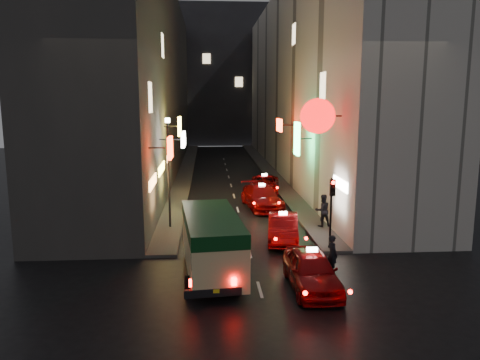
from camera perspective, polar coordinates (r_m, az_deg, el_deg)
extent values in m
plane|color=black|center=(15.39, 4.18, -19.03)|extent=(120.00, 120.00, 0.00)
cube|color=#363331|center=(47.73, -11.44, 11.59)|extent=(6.00, 52.00, 18.00)
cube|color=#F52C0C|center=(24.16, -8.51, 3.91)|extent=(0.18, 1.50, 1.12)
cube|color=white|center=(29.55, -6.91, 4.95)|extent=(0.18, 2.30, 0.91)
cube|color=yellow|center=(33.03, -7.38, 6.51)|extent=(0.18, 1.44, 1.33)
cube|color=#FFAF59|center=(25.67, -10.61, -0.22)|extent=(0.10, 3.10, 0.55)
cube|color=yellow|center=(30.50, -9.56, 1.40)|extent=(0.10, 3.63, 0.55)
cube|color=#FFAF59|center=(36.36, -8.67, 2.78)|extent=(0.10, 3.01, 0.55)
cube|color=#FFE5B2|center=(25.50, -10.90, 9.87)|extent=(0.06, 1.30, 1.60)
cube|color=#FFE5B2|center=(33.65, -9.43, 15.85)|extent=(0.06, 1.30, 1.60)
cube|color=#AFABA0|center=(48.39, 8.11, 11.66)|extent=(6.00, 52.00, 18.00)
cylinder|color=#F20A0A|center=(24.81, 9.46, 7.70)|extent=(1.82, 0.18, 1.82)
cube|color=#32FF77|center=(31.60, 6.96, 5.03)|extent=(0.18, 1.33, 2.20)
cube|color=#F52C0C|center=(37.05, 4.82, 6.69)|extent=(0.18, 2.00, 0.98)
cube|color=white|center=(25.18, 12.16, -0.47)|extent=(0.10, 2.55, 0.55)
cube|color=#FFE5B2|center=(29.18, 10.06, 11.25)|extent=(0.06, 1.30, 1.60)
cube|color=#FFE5B2|center=(39.28, 6.59, 17.24)|extent=(0.06, 1.30, 1.60)
cube|color=#2F2F34|center=(79.43, -2.60, 12.46)|extent=(30.00, 10.00, 22.00)
cube|color=#44413F|center=(47.95, -6.63, 1.00)|extent=(1.50, 52.00, 0.15)
cube|color=#44413F|center=(48.30, 3.50, 1.11)|extent=(1.50, 52.00, 0.15)
cube|color=#D9C787|center=(19.85, -3.45, -7.51)|extent=(2.74, 6.27, 2.23)
cube|color=#0B3715|center=(19.61, -3.48, -5.11)|extent=(2.76, 6.30, 0.56)
cube|color=black|center=(20.08, -3.47, -6.65)|extent=(2.52, 3.85, 0.51)
cube|color=black|center=(17.38, -3.32, -13.51)|extent=(2.10, 0.39, 0.30)
cube|color=#FF0A05|center=(17.17, -5.93, -12.38)|extent=(0.18, 0.06, 0.28)
cube|color=#FF0A05|center=(17.18, -0.73, -12.31)|extent=(0.18, 0.06, 0.28)
cylinder|color=black|center=(22.06, -5.96, -8.79)|extent=(0.22, 0.77, 0.77)
cylinder|color=black|center=(18.43, -0.34, -12.59)|extent=(0.22, 0.77, 0.77)
imported|color=maroon|center=(18.96, 8.72, -10.45)|extent=(2.37, 5.58, 1.76)
cube|color=white|center=(18.64, 8.80, -7.66)|extent=(0.42, 0.19, 0.16)
sphere|color=#FF0A05|center=(16.51, 7.96, -13.50)|extent=(0.16, 0.16, 0.16)
sphere|color=#FF0A05|center=(16.89, 13.28, -13.13)|extent=(0.16, 0.16, 0.16)
imported|color=maroon|center=(24.80, 5.26, -5.59)|extent=(2.87, 5.48, 1.66)
cube|color=white|center=(24.57, 5.29, -3.51)|extent=(0.44, 0.24, 0.16)
sphere|color=#FF0A05|center=(22.43, 4.36, -7.19)|extent=(0.16, 0.16, 0.16)
sphere|color=#FF0A05|center=(22.69, 8.07, -7.06)|extent=(0.16, 0.16, 0.16)
imported|color=maroon|center=(32.12, 2.68, -1.85)|extent=(3.06, 5.92, 1.80)
cube|color=white|center=(31.93, 2.69, -0.11)|extent=(0.44, 0.24, 0.16)
sphere|color=#FF0A05|center=(29.53, 1.72, -2.84)|extent=(0.16, 0.16, 0.16)
sphere|color=#FF0A05|center=(29.73, 4.78, -2.79)|extent=(0.16, 0.16, 0.16)
imported|color=maroon|center=(37.43, 2.99, -0.33)|extent=(2.79, 5.25, 1.59)
cube|color=white|center=(37.28, 3.00, 1.00)|extent=(0.44, 0.24, 0.16)
sphere|color=#FF0A05|center=(35.13, 2.30, -0.97)|extent=(0.16, 0.16, 0.16)
sphere|color=#FF0A05|center=(35.31, 4.57, -0.94)|extent=(0.16, 0.16, 0.16)
imported|color=black|center=(20.68, 11.18, -8.56)|extent=(0.59, 0.73, 1.91)
imported|color=black|center=(27.34, 10.04, -3.41)|extent=(0.88, 0.63, 2.13)
cylinder|color=black|center=(23.39, 11.00, -3.98)|extent=(0.10, 0.10, 3.50)
cube|color=black|center=(22.95, 11.23, -0.93)|extent=(0.26, 0.18, 0.80)
sphere|color=#FF0A05|center=(22.79, 11.32, -0.32)|extent=(0.18, 0.18, 0.18)
sphere|color=black|center=(22.84, 11.30, -0.98)|extent=(0.17, 0.17, 0.17)
sphere|color=black|center=(22.89, 11.27, -1.65)|extent=(0.17, 0.17, 0.17)
cylinder|color=black|center=(26.76, -8.66, 0.57)|extent=(0.12, 0.12, 6.00)
cylinder|color=#FFE5BF|center=(26.44, -8.84, 7.21)|extent=(0.28, 0.28, 0.25)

